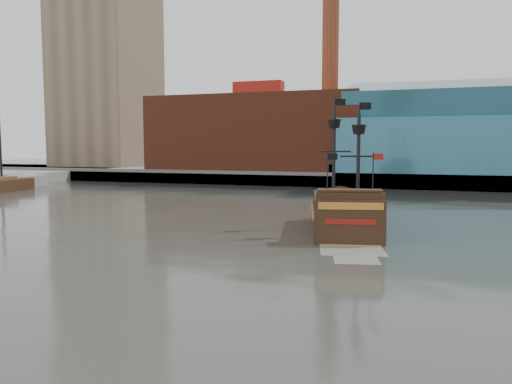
% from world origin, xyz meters
% --- Properties ---
extents(ground, '(400.00, 400.00, 0.00)m').
position_xyz_m(ground, '(0.00, 0.00, 0.00)').
color(ground, '#2A2D28').
rests_on(ground, ground).
extents(promenade_far, '(220.00, 60.00, 2.00)m').
position_xyz_m(promenade_far, '(0.00, 92.00, 1.00)').
color(promenade_far, slate).
rests_on(promenade_far, ground).
extents(seawall, '(220.00, 1.00, 2.60)m').
position_xyz_m(seawall, '(0.00, 62.50, 1.30)').
color(seawall, '#4C4C49').
rests_on(seawall, ground).
extents(skyline, '(149.00, 45.00, 62.00)m').
position_xyz_m(skyline, '(5.21, 84.56, 24.55)').
color(skyline, brown).
rests_on(skyline, promenade_far).
extents(pirate_ship, '(8.28, 16.89, 12.14)m').
position_xyz_m(pirate_ship, '(3.50, 18.18, 1.10)').
color(pirate_ship, black).
rests_on(pirate_ship, ground).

